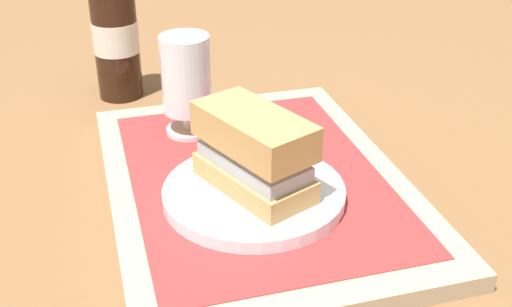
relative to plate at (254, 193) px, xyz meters
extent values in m
plane|color=brown|center=(0.04, -0.01, -0.03)|extent=(3.00, 3.00, 0.00)
cube|color=tan|center=(0.04, -0.01, -0.02)|extent=(0.44, 0.32, 0.02)
cube|color=#9E2D2D|center=(0.04, -0.01, -0.01)|extent=(0.38, 0.27, 0.00)
cylinder|color=white|center=(0.00, 0.00, 0.00)|extent=(0.19, 0.19, 0.01)
cube|color=tan|center=(0.00, 0.00, 0.02)|extent=(0.14, 0.11, 0.02)
cube|color=#9EA3A8|center=(0.00, 0.00, 0.04)|extent=(0.13, 0.10, 0.02)
cube|color=silver|center=(0.00, 0.00, 0.05)|extent=(0.12, 0.09, 0.01)
sphere|color=#47932D|center=(0.05, 0.02, 0.06)|extent=(0.04, 0.04, 0.04)
cube|color=tan|center=(0.00, 0.00, 0.07)|extent=(0.14, 0.11, 0.04)
cylinder|color=silver|center=(0.17, 0.04, 0.00)|extent=(0.06, 0.06, 0.01)
cylinder|color=silver|center=(0.17, 0.04, 0.01)|extent=(0.01, 0.01, 0.02)
cylinder|color=silver|center=(0.17, 0.04, 0.07)|extent=(0.06, 0.06, 0.09)
cylinder|color=gold|center=(0.17, 0.04, 0.04)|extent=(0.06, 0.06, 0.03)
cylinder|color=white|center=(0.17, 0.04, 0.06)|extent=(0.05, 0.05, 0.01)
cylinder|color=black|center=(0.36, 0.10, 0.05)|extent=(0.06, 0.06, 0.17)
cylinder|color=silver|center=(0.36, 0.10, 0.06)|extent=(0.07, 0.07, 0.05)
camera|label=1|loc=(-0.55, 0.15, 0.36)|focal=45.77mm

